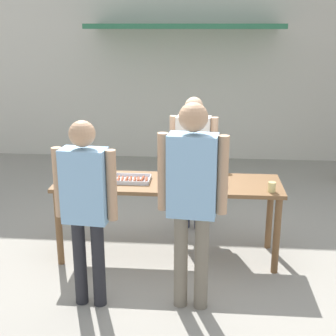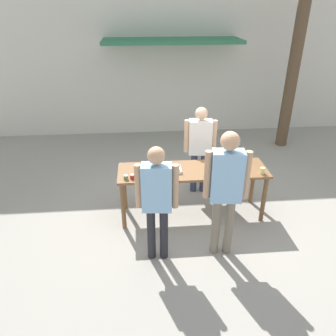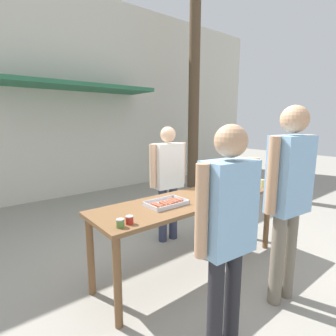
{
  "view_description": "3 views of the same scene",
  "coord_description": "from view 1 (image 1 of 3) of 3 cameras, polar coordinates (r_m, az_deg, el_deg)",
  "views": [
    {
      "loc": [
        0.38,
        -4.62,
        2.44
      ],
      "look_at": [
        0.0,
        0.0,
        1.01
      ],
      "focal_mm": 50.0,
      "sensor_mm": 36.0,
      "label": 1
    },
    {
      "loc": [
        -0.79,
        -4.53,
        3.25
      ],
      "look_at": [
        -0.4,
        -0.01,
        0.91
      ],
      "focal_mm": 35.0,
      "sensor_mm": 36.0,
      "label": 2
    },
    {
      "loc": [
        -2.0,
        -2.05,
        1.71
      ],
      "look_at": [
        0.24,
        0.75,
        1.06
      ],
      "focal_mm": 28.0,
      "sensor_mm": 36.0,
      "label": 3
    }
  ],
  "objects": [
    {
      "name": "food_tray_buns",
      "position": [
        4.87,
        4.86,
        -1.63
      ],
      "size": [
        0.38,
        0.29,
        0.05
      ],
      "color": "silver",
      "rests_on": "serving_table"
    },
    {
      "name": "ground_plane",
      "position": [
        5.24,
        0.0,
        -10.56
      ],
      "size": [
        24.0,
        24.0,
        0.0
      ],
      "primitive_type": "plane",
      "color": "gray"
    },
    {
      "name": "condiment_jar_ketchup",
      "position": [
        4.85,
        -11.49,
        -1.78
      ],
      "size": [
        0.07,
        0.07,
        0.07
      ],
      "color": "#B22319",
      "rests_on": "serving_table"
    },
    {
      "name": "food_tray_sausages",
      "position": [
        4.93,
        -4.6,
        -1.43
      ],
      "size": [
        0.42,
        0.27,
        0.04
      ],
      "color": "silver",
      "rests_on": "serving_table"
    },
    {
      "name": "beer_cup",
      "position": [
        4.7,
        12.54,
        -2.27
      ],
      "size": [
        0.08,
        0.08,
        0.1
      ],
      "color": "#DBC67A",
      "rests_on": "serving_table"
    },
    {
      "name": "building_facade_back",
      "position": [
        8.61,
        2.23,
        15.96
      ],
      "size": [
        12.0,
        1.11,
        4.5
      ],
      "color": "beige",
      "rests_on": "ground"
    },
    {
      "name": "serving_table",
      "position": [
        4.93,
        0.0,
        -2.83
      ],
      "size": [
        2.36,
        0.69,
        0.86
      ],
      "color": "brown",
      "rests_on": "ground"
    },
    {
      "name": "person_customer_holding_hotdog",
      "position": [
        4.04,
        -10.01,
        -3.68
      ],
      "size": [
        0.55,
        0.25,
        1.69
      ],
      "rotation": [
        0.0,
        0.0,
        3.05
      ],
      "color": "#232328",
      "rests_on": "ground"
    },
    {
      "name": "condiment_jar_mustard",
      "position": [
        4.87,
        -12.6,
        -1.79
      ],
      "size": [
        0.07,
        0.07,
        0.07
      ],
      "color": "#567A38",
      "rests_on": "serving_table"
    },
    {
      "name": "person_server_behind_table",
      "position": [
        5.57,
        3.09,
        1.93
      ],
      "size": [
        0.57,
        0.26,
        1.63
      ],
      "rotation": [
        0.0,
        0.0,
        -0.11
      ],
      "color": "#333851",
      "rests_on": "ground"
    },
    {
      "name": "person_customer_with_cup",
      "position": [
        3.91,
        2.97,
        -2.63
      ],
      "size": [
        0.59,
        0.27,
        1.85
      ],
      "rotation": [
        0.0,
        0.0,
        3.03
      ],
      "color": "#756B5B",
      "rests_on": "ground"
    }
  ]
}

